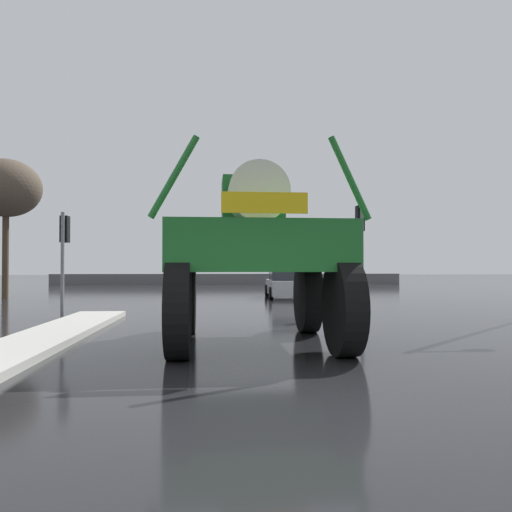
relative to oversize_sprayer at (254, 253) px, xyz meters
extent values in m
plane|color=black|center=(0.06, 13.07, -1.89)|extent=(120.00, 120.00, 0.00)
cube|color=#B2AFA8|center=(-4.47, 0.14, -1.81)|extent=(1.44, 11.66, 0.15)
cylinder|color=black|center=(-1.51, 1.63, -1.01)|extent=(0.45, 1.76, 1.76)
cylinder|color=black|center=(1.44, 1.69, -1.01)|extent=(0.45, 1.76, 1.76)
cylinder|color=black|center=(-1.44, -1.64, -1.01)|extent=(0.45, 1.76, 1.76)
cylinder|color=black|center=(1.51, -1.58, -1.01)|extent=(0.45, 1.76, 1.76)
cube|color=#1E6B28|center=(0.00, 0.03, 0.10)|extent=(3.53, 4.04, 0.93)
cube|color=#1A5B22|center=(-0.01, 0.43, 1.10)|extent=(1.34, 1.14, 1.07)
cylinder|color=silver|center=(0.01, -0.55, 1.15)|extent=(1.19, 1.38, 1.16)
cylinder|color=#1E6B28|center=(-1.51, -1.79, 1.27)|extent=(0.89, 0.14, 1.47)
cylinder|color=#1E6B28|center=(1.59, -1.73, 1.30)|extent=(0.79, 0.14, 1.51)
cube|color=yellow|center=(0.04, -1.99, 0.81)|extent=(1.48, 0.07, 0.36)
cube|color=#B7B7BF|center=(2.61, 14.40, -1.36)|extent=(1.78, 4.13, 0.70)
cube|color=#23282D|center=(2.61, 14.25, -0.69)|extent=(1.60, 2.13, 0.64)
cylinder|color=black|center=(1.79, 15.77, -1.59)|extent=(0.19, 0.60, 0.60)
cylinder|color=black|center=(3.49, 15.74, -1.59)|extent=(0.19, 0.60, 0.60)
cylinder|color=black|center=(1.74, 13.07, -1.59)|extent=(0.19, 0.60, 0.60)
cylinder|color=black|center=(3.44, 13.04, -1.59)|extent=(0.19, 0.60, 0.60)
cylinder|color=slate|center=(-5.59, 5.45, -0.24)|extent=(0.11, 0.11, 3.29)
cube|color=black|center=(-5.59, 5.66, 0.88)|extent=(0.24, 0.32, 0.84)
sphere|color=red|center=(-5.59, 5.85, 1.15)|extent=(0.17, 0.17, 0.17)
sphere|color=#3C2403|center=(-5.59, 5.85, 0.88)|extent=(0.17, 0.17, 0.17)
sphere|color=black|center=(-5.59, 5.85, 0.61)|extent=(0.17, 0.17, 0.17)
cylinder|color=slate|center=(3.91, 5.45, -0.04)|extent=(0.11, 0.11, 3.70)
cube|color=black|center=(3.91, 5.66, 1.29)|extent=(0.24, 0.32, 0.84)
sphere|color=red|center=(3.91, 5.85, 1.56)|extent=(0.17, 0.17, 0.17)
sphere|color=#3C2403|center=(3.91, 5.85, 1.29)|extent=(0.17, 0.17, 0.17)
sphere|color=black|center=(3.91, 5.85, 1.02)|extent=(0.17, 0.17, 0.17)
cylinder|color=#473828|center=(-11.16, 14.72, 0.24)|extent=(0.30, 0.30, 4.25)
ellipsoid|color=brown|center=(-11.16, 14.72, 3.53)|extent=(3.34, 3.34, 2.84)
cube|color=#59595B|center=(0.06, 31.11, -1.44)|extent=(29.16, 0.24, 0.90)
camera|label=1|loc=(-0.74, -10.38, -0.25)|focal=34.83mm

